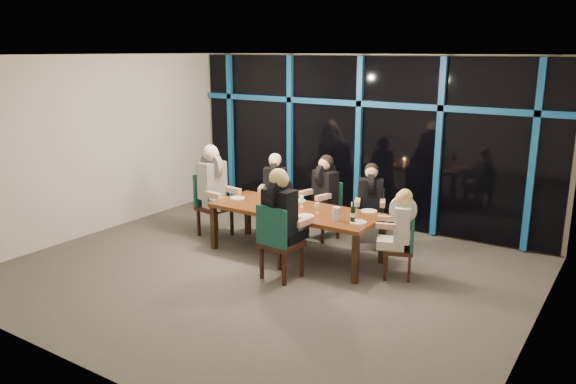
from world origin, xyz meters
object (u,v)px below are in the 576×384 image
(diner_far_left, at_px, (275,181))
(diner_near_mid, at_px, (281,208))
(chair_near_mid, at_px, (277,239))
(diner_end_left, at_px, (214,178))
(diner_end_right, at_px, (400,220))
(water_pitcher, at_px, (336,214))
(dining_table, at_px, (295,213))
(chair_far_mid, at_px, (327,207))
(chair_far_left, at_px, (276,200))
(diner_far_right, at_px, (371,193))
(chair_end_left, at_px, (211,201))
(wine_bottle, at_px, (353,214))
(chair_far_right, at_px, (370,214))
(diner_far_mid, at_px, (324,185))
(chair_end_right, at_px, (404,245))

(diner_far_left, distance_m, diner_near_mid, 2.16)
(chair_near_mid, xyz_separation_m, diner_end_left, (-1.95, 0.99, 0.42))
(diner_end_right, distance_m, water_pitcher, 0.88)
(dining_table, relative_size, chair_far_mid, 2.70)
(dining_table, xyz_separation_m, diner_end_right, (1.64, 0.07, 0.14))
(chair_far_left, height_order, diner_far_right, diner_far_right)
(chair_far_left, distance_m, water_pitcher, 2.19)
(dining_table, bearing_deg, chair_far_left, 136.68)
(diner_far_left, relative_size, diner_near_mid, 0.87)
(chair_end_left, xyz_separation_m, wine_bottle, (2.78, -0.23, 0.27))
(dining_table, relative_size, diner_far_right, 2.88)
(chair_near_mid, bearing_deg, chair_end_left, -21.66)
(chair_end_left, bearing_deg, chair_far_mid, -53.37)
(diner_far_right, height_order, diner_end_right, diner_far_right)
(chair_far_mid, relative_size, diner_far_right, 1.07)
(diner_far_right, distance_m, diner_near_mid, 1.87)
(chair_far_right, xyz_separation_m, diner_far_right, (0.03, -0.07, 0.37))
(chair_far_mid, bearing_deg, diner_far_mid, -90.00)
(chair_near_mid, xyz_separation_m, diner_far_mid, (-0.35, 1.86, 0.33))
(dining_table, distance_m, wine_bottle, 1.06)
(chair_end_right, bearing_deg, dining_table, -107.18)
(dining_table, distance_m, diner_end_right, 1.65)
(wine_bottle, bearing_deg, chair_far_mid, 132.29)
(chair_end_left, distance_m, chair_near_mid, 2.27)
(diner_end_left, xyz_separation_m, wine_bottle, (2.69, -0.21, -0.14))
(diner_far_left, xyz_separation_m, wine_bottle, (2.03, -1.04, -0.01))
(dining_table, height_order, chair_far_left, chair_far_left)
(chair_near_mid, relative_size, diner_far_mid, 1.13)
(diner_near_mid, bearing_deg, chair_far_mid, -75.44)
(chair_far_mid, distance_m, wine_bottle, 1.61)
(chair_near_mid, bearing_deg, diner_far_left, -50.12)
(diner_far_right, height_order, water_pitcher, diner_far_right)
(chair_end_left, bearing_deg, diner_far_right, -62.33)
(dining_table, distance_m, chair_end_right, 1.72)
(chair_far_mid, xyz_separation_m, chair_end_right, (1.73, -0.92, -0.06))
(diner_end_right, bearing_deg, diner_far_mid, -137.60)
(chair_far_mid, relative_size, chair_near_mid, 0.91)
(dining_table, height_order, diner_far_left, diner_far_left)
(chair_far_left, height_order, chair_end_left, chair_end_left)
(chair_near_mid, height_order, diner_near_mid, diner_near_mid)
(chair_near_mid, height_order, wine_bottle, chair_near_mid)
(diner_end_left, distance_m, wine_bottle, 2.70)
(chair_near_mid, relative_size, water_pitcher, 5.48)
(diner_far_left, relative_size, diner_far_mid, 0.96)
(chair_end_left, distance_m, diner_far_left, 1.14)
(chair_near_mid, bearing_deg, diner_end_left, -22.40)
(diner_near_mid, bearing_deg, diner_far_left, -48.59)
(chair_end_right, distance_m, diner_end_left, 3.40)
(diner_far_right, xyz_separation_m, wine_bottle, (0.26, -1.13, -0.02))
(wine_bottle, bearing_deg, diner_end_left, 175.43)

